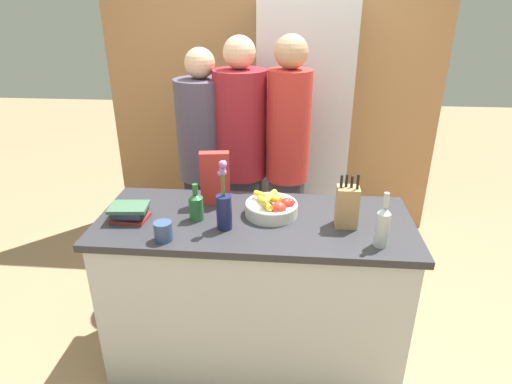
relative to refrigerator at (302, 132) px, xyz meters
The scene contains 15 objects.
ground_plane 1.76m from the refrigerator, 100.72° to the right, with size 14.00×14.00×0.00m, color #A37F5B.
kitchen_island 1.54m from the refrigerator, 100.72° to the right, with size 1.70×0.70×0.93m.
back_wall_wood 0.53m from the refrigerator, 126.58° to the left, with size 2.90×0.12×2.60m.
refrigerator is the anchor object (origin of this frame).
fruit_bowl 1.37m from the refrigerator, 97.19° to the right, with size 0.29×0.29×0.13m.
knife_block 1.46m from the refrigerator, 81.56° to the right, with size 0.11×0.10×0.30m.
flower_vase 1.58m from the refrigerator, 105.13° to the right, with size 0.08×0.08×0.37m.
cereal_box 1.34m from the refrigerator, 112.37° to the right, with size 0.17×0.08×0.31m.
coffee_mug 1.81m from the refrigerator, 112.58° to the right, with size 0.09×0.13×0.10m.
book_stack 1.75m from the refrigerator, 122.30° to the right, with size 0.21×0.16×0.08m.
bottle_oil 1.55m from the refrigerator, 111.83° to the right, with size 0.08×0.08×0.21m.
bottle_vinegar 1.67m from the refrigerator, 77.53° to the right, with size 0.06×0.06×0.28m.
person_at_sink 0.92m from the refrigerator, 139.82° to the right, with size 0.37×0.37×1.74m.
person_in_blue 0.77m from the refrigerator, 124.42° to the right, with size 0.36×0.36×1.82m.
person_in_red_tee 0.71m from the refrigerator, 98.56° to the right, with size 0.29×0.29×1.83m.
Camera 1 is at (0.18, -2.04, 2.02)m, focal length 30.00 mm.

